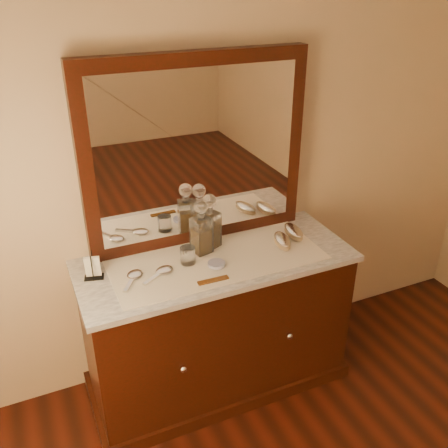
{
  "coord_description": "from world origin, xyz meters",
  "views": [
    {
      "loc": [
        -0.85,
        -0.06,
        2.2
      ],
      "look_at": [
        0.0,
        1.85,
        1.1
      ],
      "focal_mm": 39.61,
      "sensor_mm": 36.0,
      "label": 1
    }
  ],
  "objects_px": {
    "mirror_frame": "(197,152)",
    "brush_far": "(293,232)",
    "pin_dish": "(216,264)",
    "decanter_left": "(201,232)",
    "comb": "(213,280)",
    "hand_mirror_inner": "(162,272)",
    "decanter_right": "(210,226)",
    "hand_mirror_outer": "(134,276)",
    "napkin_rack": "(93,268)",
    "dresser_cabinet": "(217,325)",
    "brush_near": "(282,241)"
  },
  "relations": [
    {
      "from": "mirror_frame",
      "to": "brush_far",
      "type": "xyz_separation_m",
      "value": [
        0.49,
        -0.2,
        -0.47
      ]
    },
    {
      "from": "pin_dish",
      "to": "decanter_left",
      "type": "distance_m",
      "value": 0.19
    },
    {
      "from": "comb",
      "to": "hand_mirror_inner",
      "type": "relative_size",
      "value": 0.81
    },
    {
      "from": "pin_dish",
      "to": "decanter_right",
      "type": "xyz_separation_m",
      "value": [
        0.05,
        0.2,
        0.11
      ]
    },
    {
      "from": "decanter_left",
      "to": "hand_mirror_outer",
      "type": "bearing_deg",
      "value": -165.97
    },
    {
      "from": "napkin_rack",
      "to": "mirror_frame",
      "type": "bearing_deg",
      "value": 15.22
    },
    {
      "from": "dresser_cabinet",
      "to": "decanter_left",
      "type": "relative_size",
      "value": 4.65
    },
    {
      "from": "dresser_cabinet",
      "to": "mirror_frame",
      "type": "bearing_deg",
      "value": 90.0
    },
    {
      "from": "pin_dish",
      "to": "decanter_left",
      "type": "height_order",
      "value": "decanter_left"
    },
    {
      "from": "pin_dish",
      "to": "brush_far",
      "type": "distance_m",
      "value": 0.53
    },
    {
      "from": "decanter_right",
      "to": "hand_mirror_outer",
      "type": "height_order",
      "value": "decanter_right"
    },
    {
      "from": "hand_mirror_outer",
      "to": "hand_mirror_inner",
      "type": "distance_m",
      "value": 0.14
    },
    {
      "from": "decanter_left",
      "to": "brush_near",
      "type": "height_order",
      "value": "decanter_left"
    },
    {
      "from": "decanter_left",
      "to": "dresser_cabinet",
      "type": "bearing_deg",
      "value": -64.35
    },
    {
      "from": "decanter_left",
      "to": "brush_near",
      "type": "distance_m",
      "value": 0.45
    },
    {
      "from": "decanter_right",
      "to": "decanter_left",
      "type": "bearing_deg",
      "value": -147.76
    },
    {
      "from": "comb",
      "to": "brush_near",
      "type": "height_order",
      "value": "brush_near"
    },
    {
      "from": "hand_mirror_outer",
      "to": "decanter_left",
      "type": "bearing_deg",
      "value": 14.03
    },
    {
      "from": "napkin_rack",
      "to": "decanter_left",
      "type": "height_order",
      "value": "decanter_left"
    },
    {
      "from": "comb",
      "to": "napkin_rack",
      "type": "xyz_separation_m",
      "value": [
        -0.52,
        0.27,
        0.05
      ]
    },
    {
      "from": "napkin_rack",
      "to": "hand_mirror_inner",
      "type": "bearing_deg",
      "value": -17.99
    },
    {
      "from": "mirror_frame",
      "to": "hand_mirror_outer",
      "type": "xyz_separation_m",
      "value": [
        -0.44,
        -0.25,
        -0.49
      ]
    },
    {
      "from": "mirror_frame",
      "to": "dresser_cabinet",
      "type": "bearing_deg",
      "value": -90.0
    },
    {
      "from": "mirror_frame",
      "to": "napkin_rack",
      "type": "xyz_separation_m",
      "value": [
        -0.61,
        -0.17,
        -0.44
      ]
    },
    {
      "from": "hand_mirror_outer",
      "to": "pin_dish",
      "type": "bearing_deg",
      "value": -8.16
    },
    {
      "from": "mirror_frame",
      "to": "decanter_right",
      "type": "relative_size",
      "value": 3.95
    },
    {
      "from": "dresser_cabinet",
      "to": "comb",
      "type": "bearing_deg",
      "value": -116.97
    },
    {
      "from": "decanter_right",
      "to": "hand_mirror_inner",
      "type": "distance_m",
      "value": 0.37
    },
    {
      "from": "decanter_right",
      "to": "brush_far",
      "type": "relative_size",
      "value": 1.63
    },
    {
      "from": "decanter_left",
      "to": "brush_far",
      "type": "relative_size",
      "value": 1.62
    },
    {
      "from": "comb",
      "to": "napkin_rack",
      "type": "bearing_deg",
      "value": 154.25
    },
    {
      "from": "dresser_cabinet",
      "to": "mirror_frame",
      "type": "distance_m",
      "value": 0.97
    },
    {
      "from": "pin_dish",
      "to": "comb",
      "type": "xyz_separation_m",
      "value": [
        -0.07,
        -0.12,
        -0.0
      ]
    },
    {
      "from": "mirror_frame",
      "to": "hand_mirror_inner",
      "type": "relative_size",
      "value": 6.23
    },
    {
      "from": "decanter_right",
      "to": "hand_mirror_outer",
      "type": "distance_m",
      "value": 0.49
    },
    {
      "from": "decanter_left",
      "to": "hand_mirror_outer",
      "type": "xyz_separation_m",
      "value": [
        -0.4,
        -0.1,
        -0.11
      ]
    },
    {
      "from": "dresser_cabinet",
      "to": "napkin_rack",
      "type": "relative_size",
      "value": 10.16
    },
    {
      "from": "mirror_frame",
      "to": "hand_mirror_outer",
      "type": "relative_size",
      "value": 6.5
    },
    {
      "from": "mirror_frame",
      "to": "hand_mirror_outer",
      "type": "height_order",
      "value": "mirror_frame"
    },
    {
      "from": "mirror_frame",
      "to": "pin_dish",
      "type": "distance_m",
      "value": 0.58
    },
    {
      "from": "brush_near",
      "to": "decanter_right",
      "type": "bearing_deg",
      "value": 157.28
    },
    {
      "from": "dresser_cabinet",
      "to": "brush_near",
      "type": "xyz_separation_m",
      "value": [
        0.38,
        -0.02,
        0.47
      ]
    },
    {
      "from": "comb",
      "to": "brush_near",
      "type": "distance_m",
      "value": 0.51
    },
    {
      "from": "hand_mirror_inner",
      "to": "comb",
      "type": "bearing_deg",
      "value": -39.14
    },
    {
      "from": "decanter_right",
      "to": "brush_far",
      "type": "distance_m",
      "value": 0.49
    },
    {
      "from": "napkin_rack",
      "to": "brush_near",
      "type": "height_order",
      "value": "napkin_rack"
    },
    {
      "from": "hand_mirror_outer",
      "to": "decanter_right",
      "type": "bearing_deg",
      "value": 16.8
    },
    {
      "from": "comb",
      "to": "napkin_rack",
      "type": "height_order",
      "value": "napkin_rack"
    },
    {
      "from": "pin_dish",
      "to": "decanter_left",
      "type": "xyz_separation_m",
      "value": [
        -0.02,
        0.16,
        0.11
      ]
    },
    {
      "from": "hand_mirror_inner",
      "to": "decanter_left",
      "type": "bearing_deg",
      "value": 24.32
    }
  ]
}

